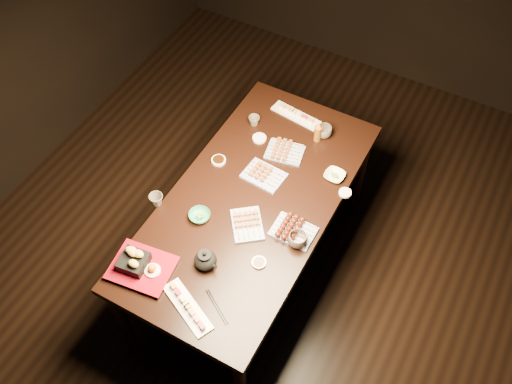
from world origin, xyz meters
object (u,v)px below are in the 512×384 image
at_px(yakitori_plate_center, 264,173).
at_px(condiment_bottle, 318,131).
at_px(teacup_near_left, 156,200).
at_px(teacup_mid_right, 298,240).
at_px(sushi_platter_far, 296,114).
at_px(yakitori_plate_right, 247,223).
at_px(edamame_bowl_cream, 335,176).
at_px(teapot, 205,259).
at_px(edamame_bowl_green, 200,216).
at_px(teacup_far_right, 324,132).
at_px(teacup_far_left, 254,121).
at_px(sushi_platter_near, 187,306).
at_px(tempura_tray, 141,264).
at_px(dining_table, 252,235).
at_px(yakitori_plate_left, 285,150).

distance_m(yakitori_plate_center, condiment_bottle, 0.45).
bearing_deg(teacup_near_left, teacup_mid_right, 9.87).
relative_size(sushi_platter_far, yakitori_plate_right, 1.49).
bearing_deg(edamame_bowl_cream, teapot, -112.24).
xyz_separation_m(edamame_bowl_green, teapot, (0.19, -0.24, 0.04)).
xyz_separation_m(edamame_bowl_cream, teapot, (-0.36, -0.87, 0.05)).
xyz_separation_m(sushi_platter_far, condiment_bottle, (0.21, -0.12, 0.05)).
bearing_deg(teacup_far_right, teapot, -98.06).
bearing_deg(edamame_bowl_cream, teacup_far_left, 166.51).
bearing_deg(edamame_bowl_cream, yakitori_plate_center, -152.16).
height_order(edamame_bowl_green, condiment_bottle, condiment_bottle).
xyz_separation_m(sushi_platter_near, yakitori_plate_center, (-0.06, 0.93, 0.01)).
bearing_deg(teacup_mid_right, tempura_tray, -140.37).
distance_m(dining_table, yakitori_plate_right, 0.44).
distance_m(dining_table, teacup_far_right, 0.79).
distance_m(sushi_platter_far, edamame_bowl_cream, 0.55).
distance_m(yakitori_plate_center, teacup_mid_right, 0.50).
relative_size(edamame_bowl_green, edamame_bowl_cream, 1.03).
relative_size(tempura_tray, condiment_bottle, 2.21).
height_order(teacup_mid_right, teacup_far_right, teacup_mid_right).
bearing_deg(yakitori_plate_right, teacup_near_left, -115.23).
bearing_deg(yakitori_plate_left, teacup_far_right, 47.50).
bearing_deg(dining_table, yakitori_plate_right, -55.44).
xyz_separation_m(teacup_far_right, condiment_bottle, (-0.02, -0.05, 0.03)).
bearing_deg(edamame_bowl_cream, teacup_far_right, 125.47).
bearing_deg(teapot, teacup_far_left, 117.36).
height_order(yakitori_plate_left, condiment_bottle, condiment_bottle).
distance_m(dining_table, teapot, 0.65).
xyz_separation_m(yakitori_plate_center, teacup_mid_right, (0.38, -0.33, 0.01)).
bearing_deg(edamame_bowl_green, condiment_bottle, 69.09).
height_order(teacup_mid_right, teacup_far_left, teacup_mid_right).
distance_m(sushi_platter_near, sushi_platter_far, 1.48).
bearing_deg(sushi_platter_far, yakitori_plate_center, 103.44).
height_order(tempura_tray, teacup_far_left, tempura_tray).
bearing_deg(tempura_tray, sushi_platter_far, 74.04).
xyz_separation_m(dining_table, yakitori_plate_right, (0.06, -0.17, 0.40)).
bearing_deg(condiment_bottle, teacup_mid_right, -72.96).
height_order(yakitori_plate_left, tempura_tray, tempura_tray).
bearing_deg(teacup_near_left, yakitori_plate_center, 46.86).
xyz_separation_m(sushi_platter_far, teacup_mid_right, (0.44, -0.87, 0.02)).
bearing_deg(condiment_bottle, teacup_near_left, -123.65).
bearing_deg(sushi_platter_far, teacup_near_left, 76.72).
distance_m(yakitori_plate_left, edamame_bowl_green, 0.69).
distance_m(teacup_mid_right, teapot, 0.51).
bearing_deg(teapot, teacup_near_left, 168.29).
relative_size(tempura_tray, teapot, 2.28).
relative_size(yakitori_plate_center, teacup_far_right, 2.46).
bearing_deg(dining_table, sushi_platter_far, 110.08).
relative_size(yakitori_plate_center, yakitori_plate_right, 1.06).
xyz_separation_m(teacup_mid_right, teacup_far_left, (-0.64, 0.67, -0.01)).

